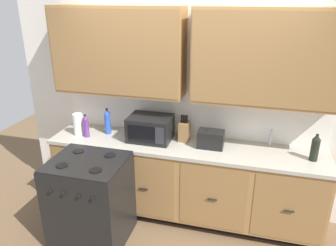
% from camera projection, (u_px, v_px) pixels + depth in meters
% --- Properties ---
extents(ground_plane, '(8.00, 8.00, 0.00)m').
position_uv_depth(ground_plane, '(177.00, 230.00, 3.68)').
color(ground_plane, brown).
extents(wall_unit, '(4.24, 0.40, 2.54)m').
position_uv_depth(wall_unit, '(190.00, 75.00, 3.51)').
color(wall_unit, white).
rests_on(wall_unit, ground_plane).
extents(counter_run, '(3.07, 0.64, 0.94)m').
position_uv_depth(counter_run, '(184.00, 180.00, 3.77)').
color(counter_run, black).
rests_on(counter_run, ground_plane).
extents(stove_range, '(0.76, 0.68, 0.95)m').
position_uv_depth(stove_range, '(91.00, 200.00, 3.42)').
color(stove_range, black).
rests_on(stove_range, ground_plane).
extents(microwave, '(0.48, 0.37, 0.28)m').
position_uv_depth(microwave, '(150.00, 128.00, 3.68)').
color(microwave, black).
rests_on(microwave, counter_run).
extents(toaster, '(0.28, 0.18, 0.19)m').
position_uv_depth(toaster, '(211.00, 139.00, 3.51)').
color(toaster, black).
rests_on(toaster, counter_run).
extents(knife_block, '(0.11, 0.14, 0.31)m').
position_uv_depth(knife_block, '(184.00, 131.00, 3.67)').
color(knife_block, olive).
rests_on(knife_block, counter_run).
extents(sink_faucet, '(0.02, 0.02, 0.20)m').
position_uv_depth(sink_faucet, '(271.00, 138.00, 3.54)').
color(sink_faucet, '#B2B5BA').
rests_on(sink_faucet, counter_run).
extents(paper_towel_roll, '(0.12, 0.12, 0.26)m').
position_uv_depth(paper_towel_roll, '(78.00, 124.00, 3.82)').
color(paper_towel_roll, white).
rests_on(paper_towel_roll, counter_run).
extents(bottle_violet, '(0.06, 0.06, 0.28)m').
position_uv_depth(bottle_violet, '(86.00, 126.00, 3.76)').
color(bottle_violet, '#663384').
rests_on(bottle_violet, counter_run).
extents(bottle_blue, '(0.07, 0.07, 0.31)m').
position_uv_depth(bottle_blue, '(108.00, 121.00, 3.84)').
color(bottle_blue, blue).
rests_on(bottle_blue, counter_run).
extents(bottle_dark, '(0.08, 0.08, 0.29)m').
position_uv_depth(bottle_dark, '(315.00, 148.00, 3.22)').
color(bottle_dark, black).
rests_on(bottle_dark, counter_run).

